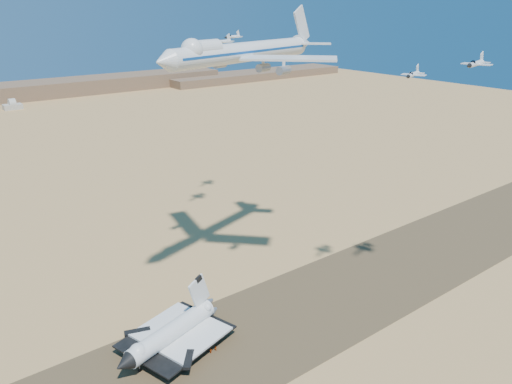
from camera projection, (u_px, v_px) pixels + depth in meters
ground at (234, 343)px, 165.66m from camera, size 1200.00×1200.00×0.00m
runway at (234, 343)px, 165.65m from camera, size 600.00×50.00×0.06m
ridgeline at (24, 94)px, 592.37m from camera, size 960.00×90.00×18.00m
shuttle at (171, 334)px, 161.25m from camera, size 42.52×33.35×20.77m
carrier_747 at (240, 53)px, 169.72m from camera, size 84.59×63.11×21.17m
crew_a at (202, 344)px, 163.72m from camera, size 0.59×0.72×1.69m
crew_b at (216, 348)px, 161.93m from camera, size 0.88×0.86×1.60m
crew_c at (211, 351)px, 160.56m from camera, size 1.19×0.83×1.85m
chase_jet_a at (413, 74)px, 156.64m from camera, size 13.57×8.03×3.49m
chase_jet_b at (475, 64)px, 155.50m from camera, size 16.40×9.48×4.17m
chase_jet_c at (222, 41)px, 216.05m from camera, size 14.78×8.94×3.84m
chase_jet_d at (233, 37)px, 238.50m from camera, size 13.45×8.02×3.48m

